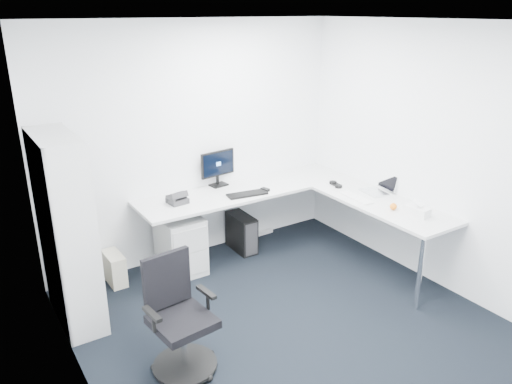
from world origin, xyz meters
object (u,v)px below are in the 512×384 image
task_chair (182,319)px  laptop (375,184)px  l_desk (269,229)px  bookshelf (67,232)px  monitor (218,168)px

task_chair → laptop: (2.70, 0.63, 0.43)m
l_desk → bookshelf: (-2.17, 0.05, 0.49)m
bookshelf → task_chair: size_ratio=1.84×
monitor → bookshelf: bearing=-170.8°
bookshelf → laptop: bearing=-10.6°
l_desk → laptop: size_ratio=8.89×
laptop → l_desk: bearing=159.9°
l_desk → monitor: bearing=116.0°
task_chair → laptop: size_ratio=3.13×
laptop → task_chair: bearing=-159.4°
task_chair → monitor: size_ratio=2.15×
task_chair → laptop: bearing=6.9°
bookshelf → laptop: 3.30m
bookshelf → monitor: bookshelf is taller
monitor → l_desk: bearing=-71.9°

